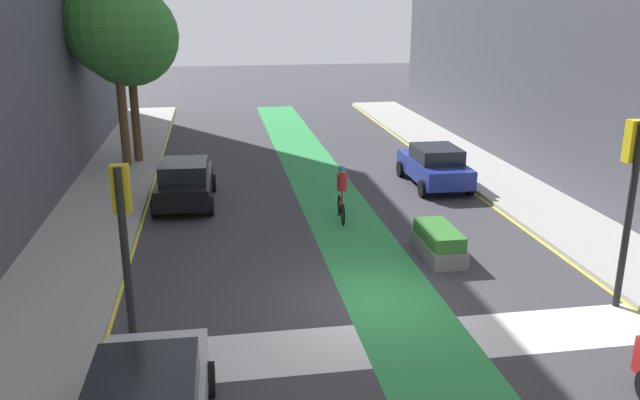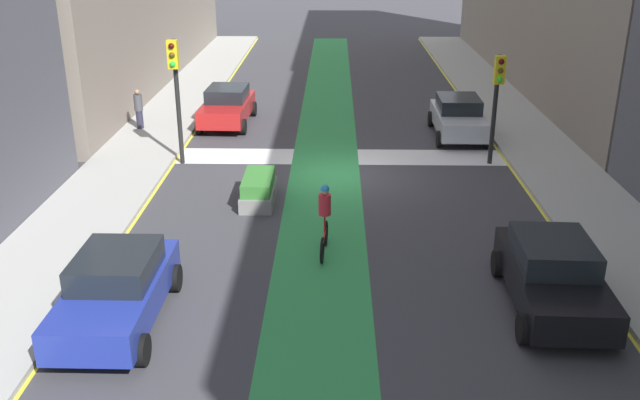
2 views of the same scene
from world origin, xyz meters
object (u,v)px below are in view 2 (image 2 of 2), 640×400
Objects in this scene: traffic_signal_near_right at (175,79)px; car_silver_left_near at (458,117)px; car_black_left_far at (553,274)px; median_planter at (258,189)px; pedestrian_sidewalk_right_a at (139,109)px; car_blue_right_far at (116,289)px; car_red_right_near at (227,106)px; traffic_signal_near_left at (497,89)px; cyclist_in_lane at (324,218)px.

car_silver_left_near is at bearing -160.27° from traffic_signal_near_right.
car_black_left_far is 9.45m from median_planter.
pedestrian_sidewalk_right_a is (12.81, -13.75, 0.17)m from car_black_left_far.
median_planter is at bearing -107.98° from car_blue_right_far.
pedestrian_sidewalk_right_a reaches higher than car_red_right_near.
car_red_right_near is (10.11, -5.11, -1.92)m from traffic_signal_near_left.
car_silver_left_near is 1.91× the size of median_planter.
cyclist_in_lane reaches higher than car_black_left_far.
cyclist_in_lane is (5.19, 10.74, 0.17)m from car_silver_left_near.
car_black_left_far reaches higher than median_planter.
car_red_right_near is at bearing -70.75° from cyclist_in_lane.
traffic_signal_near_right reaches higher than pedestrian_sidewalk_right_a.
pedestrian_sidewalk_right_a is at bearing 19.81° from car_red_right_near.
car_blue_right_far is 2.60× the size of pedestrian_sidewalk_right_a.
traffic_signal_near_right is 8.98m from cyclist_in_lane.
pedestrian_sidewalk_right_a reaches higher than median_planter.
pedestrian_sidewalk_right_a is 9.49m from median_planter.
median_planter is at bearing 104.15° from car_red_right_near.
cyclist_in_lane is (5.08, -2.66, 0.17)m from car_black_left_far.
car_silver_left_near is 11.93m from cyclist_in_lane.
car_red_right_near is at bearing -160.19° from pedestrian_sidewalk_right_a.
pedestrian_sidewalk_right_a reaches higher than car_black_left_far.
cyclist_in_lane reaches higher than pedestrian_sidewalk_right_a.
traffic_signal_near_left is 9.02m from median_planter.
car_red_right_near is 1.00× the size of car_black_left_far.
car_red_right_near is at bearing -99.44° from traffic_signal_near_right.
cyclist_in_lane is at bearing 64.19° from car_silver_left_near.
car_black_left_far is 1.93× the size of median_planter.
car_silver_left_near is 17.16m from car_blue_right_far.
pedestrian_sidewalk_right_a is 0.73× the size of median_planter.
pedestrian_sidewalk_right_a is (2.54, -4.08, -2.10)m from traffic_signal_near_right.
pedestrian_sidewalk_right_a is (7.73, -11.10, 0.00)m from cyclist_in_lane.
cyclist_in_lane is (-4.31, 12.33, 0.17)m from car_red_right_near.
median_planter is at bearing -40.67° from car_black_left_far.
car_red_right_near is 1.01× the size of car_silver_left_near.
traffic_signal_near_left reaches higher than car_red_right_near.
median_planter is (7.27, 7.24, -0.40)m from car_silver_left_near.
pedestrian_sidewalk_right_a is (13.54, -3.88, -1.75)m from traffic_signal_near_left.
car_red_right_near is at bearing -75.85° from median_planter.
cyclist_in_lane reaches higher than car_silver_left_near.
car_silver_left_near is at bearing -115.81° from cyclist_in_lane.
car_black_left_far is 13.40m from car_silver_left_near.
traffic_signal_near_left is 0.91× the size of car_black_left_far.
cyclist_in_lane is (-5.19, 7.01, -2.10)m from traffic_signal_near_right.
car_black_left_far is at bearing 89.52° from car_silver_left_near.
cyclist_in_lane is at bearing 120.75° from median_planter.
traffic_signal_near_right is 1.03× the size of car_red_right_near.
median_planter is (-3.11, 3.52, -2.67)m from traffic_signal_near_right.
car_silver_left_near is 2.28× the size of cyclist_in_lane.
car_silver_left_near is 1.00× the size of car_blue_right_far.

